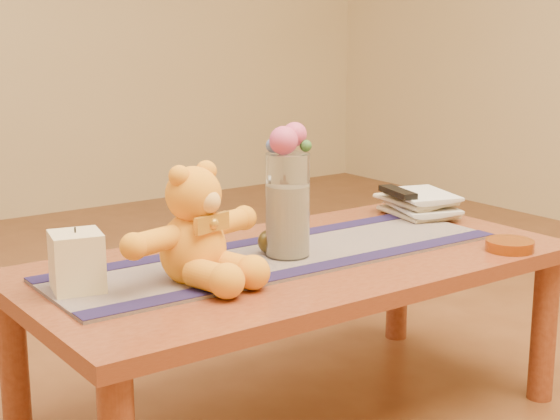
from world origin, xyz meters
TOP-DOWN VIEW (x-y plane):
  - coffee_table_top at (0.00, 0.00)m, footprint 1.40×0.70m
  - table_leg_fr at (0.64, -0.29)m, footprint 0.07×0.07m
  - table_leg_bl at (-0.64, 0.29)m, footprint 0.07×0.07m
  - table_leg_br at (0.64, 0.29)m, footprint 0.07×0.07m
  - persian_runner at (-0.03, 0.02)m, footprint 1.21×0.37m
  - runner_border_near at (-0.03, -0.12)m, footprint 1.20×0.08m
  - runner_border_far at (-0.03, 0.17)m, footprint 1.20×0.08m
  - teddy_bear at (-0.31, -0.02)m, footprint 0.44×0.39m
  - pillar_candle at (-0.56, 0.05)m, footprint 0.13×0.13m
  - candle_wick at (-0.56, 0.05)m, footprint 0.00×0.00m
  - glass_vase at (-0.02, 0.00)m, footprint 0.11×0.11m
  - potpourri_fill at (-0.02, 0.00)m, footprint 0.09×0.09m
  - rose_left at (-0.04, -0.01)m, footprint 0.07×0.07m
  - rose_right at (0.00, 0.01)m, footprint 0.06×0.06m
  - blue_flower_back at (-0.01, 0.04)m, footprint 0.04×0.04m
  - blue_flower_side at (-0.05, 0.02)m, footprint 0.04×0.04m
  - leaf_sprig at (0.02, -0.02)m, footprint 0.03×0.03m
  - bronze_ball at (-0.05, 0.05)m, footprint 0.06×0.06m
  - book_bottom at (0.50, 0.16)m, footprint 0.21×0.25m
  - book_lower at (0.50, 0.15)m, footprint 0.23×0.27m
  - book_upper at (0.49, 0.16)m, footprint 0.20×0.24m
  - book_top at (0.50, 0.16)m, footprint 0.22×0.26m
  - tv_remote at (0.49, 0.15)m, footprint 0.08×0.17m
  - amber_dish at (0.49, -0.27)m, footprint 0.14×0.14m

SIDE VIEW (x-z plane):
  - table_leg_fr at x=0.64m, z-range 0.00..0.41m
  - table_leg_bl at x=-0.64m, z-range 0.00..0.41m
  - table_leg_br at x=0.64m, z-range 0.00..0.41m
  - coffee_table_top at x=0.00m, z-range 0.41..0.45m
  - persian_runner at x=-0.03m, z-range 0.45..0.46m
  - runner_border_near at x=-0.03m, z-range 0.46..0.46m
  - runner_border_far at x=-0.03m, z-range 0.46..0.46m
  - book_bottom at x=0.50m, z-range 0.45..0.47m
  - amber_dish at x=0.49m, z-range 0.45..0.48m
  - book_lower at x=0.50m, z-range 0.47..0.49m
  - bronze_ball at x=-0.05m, z-range 0.46..0.52m
  - book_upper at x=0.49m, z-range 0.49..0.51m
  - book_top at x=0.50m, z-range 0.51..0.53m
  - pillar_candle at x=-0.56m, z-range 0.46..0.59m
  - tv_remote at x=0.49m, z-range 0.53..0.54m
  - potpourri_fill at x=-0.02m, z-range 0.46..0.64m
  - teddy_bear at x=-0.31m, z-range 0.46..0.71m
  - glass_vase at x=-0.02m, z-range 0.46..0.72m
  - candle_wick at x=-0.56m, z-range 0.59..0.60m
  - leaf_sprig at x=0.02m, z-range 0.72..0.75m
  - blue_flower_side at x=-0.05m, z-range 0.72..0.76m
  - blue_flower_back at x=-0.01m, z-range 0.72..0.77m
  - rose_left at x=-0.04m, z-range 0.72..0.79m
  - rose_right at x=0.00m, z-range 0.73..0.79m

